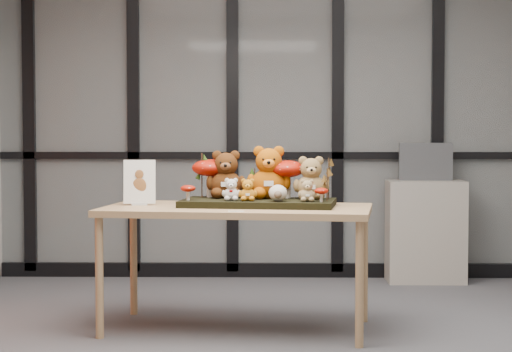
{
  "coord_description": "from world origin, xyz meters",
  "views": [
    {
      "loc": [
        -0.1,
        -5.46,
        1.29
      ],
      "look_at": [
        -0.21,
        0.34,
        0.98
      ],
      "focal_mm": 65.0,
      "sensor_mm": 36.0,
      "label": 1
    }
  ],
  "objects_px": {
    "bear_small_yellow": "(248,189)",
    "bear_white_bow": "(231,188)",
    "bear_pooh_yellow": "(269,170)",
    "mushroom_back_left": "(211,176)",
    "bear_tan_back": "(311,176)",
    "diorama_tray": "(258,203)",
    "display_table": "(237,217)",
    "monitor": "(426,162)",
    "mushroom_front_right": "(321,194)",
    "cabinet": "(425,231)",
    "bear_beige_small": "(307,189)",
    "mushroom_back_right": "(287,177)",
    "sign_holder": "(140,184)",
    "mushroom_front_left": "(188,192)",
    "plush_cream_hedgehog": "(278,192)",
    "bear_brown_medium": "(226,172)"
  },
  "relations": [
    {
      "from": "bear_tan_back",
      "to": "mushroom_front_left",
      "type": "xyz_separation_m",
      "value": [
        -0.78,
        -0.1,
        -0.1
      ]
    },
    {
      "from": "mushroom_back_left",
      "to": "sign_holder",
      "type": "xyz_separation_m",
      "value": [
        -0.45,
        -0.15,
        -0.04
      ]
    },
    {
      "from": "bear_tan_back",
      "to": "monitor",
      "type": "xyz_separation_m",
      "value": [
        1.03,
        1.8,
        0.02
      ]
    },
    {
      "from": "mushroom_back_right",
      "to": "diorama_tray",
      "type": "bearing_deg",
      "value": -146.14
    },
    {
      "from": "display_table",
      "to": "monitor",
      "type": "relative_size",
      "value": 4.01
    },
    {
      "from": "diorama_tray",
      "to": "bear_beige_small",
      "type": "distance_m",
      "value": 0.36
    },
    {
      "from": "bear_white_bow",
      "to": "plush_cream_hedgehog",
      "type": "xyz_separation_m",
      "value": [
        0.29,
        -0.05,
        -0.02
      ]
    },
    {
      "from": "bear_pooh_yellow",
      "to": "mushroom_back_left",
      "type": "relative_size",
      "value": 1.36
    },
    {
      "from": "bear_small_yellow",
      "to": "cabinet",
      "type": "bearing_deg",
      "value": 61.07
    },
    {
      "from": "mushroom_back_left",
      "to": "mushroom_back_right",
      "type": "relative_size",
      "value": 1.01
    },
    {
      "from": "display_table",
      "to": "diorama_tray",
      "type": "bearing_deg",
      "value": 26.57
    },
    {
      "from": "bear_pooh_yellow",
      "to": "bear_white_bow",
      "type": "height_order",
      "value": "bear_pooh_yellow"
    },
    {
      "from": "bear_beige_small",
      "to": "mushroom_back_right",
      "type": "xyz_separation_m",
      "value": [
        -0.12,
        0.28,
        0.06
      ]
    },
    {
      "from": "sign_holder",
      "to": "diorama_tray",
      "type": "bearing_deg",
      "value": -9.27
    },
    {
      "from": "mushroom_front_right",
      "to": "bear_pooh_yellow",
      "type": "bearing_deg",
      "value": 139.83
    },
    {
      "from": "display_table",
      "to": "bear_brown_medium",
      "type": "height_order",
      "value": "bear_brown_medium"
    },
    {
      "from": "bear_pooh_yellow",
      "to": "sign_holder",
      "type": "bearing_deg",
      "value": -169.75
    },
    {
      "from": "bear_small_yellow",
      "to": "bear_white_bow",
      "type": "bearing_deg",
      "value": 178.23
    },
    {
      "from": "bear_beige_small",
      "to": "mushroom_front_right",
      "type": "relative_size",
      "value": 1.57
    },
    {
      "from": "plush_cream_hedgehog",
      "to": "mushroom_back_left",
      "type": "height_order",
      "value": "mushroom_back_left"
    },
    {
      "from": "plush_cream_hedgehog",
      "to": "sign_holder",
      "type": "distance_m",
      "value": 0.92
    },
    {
      "from": "mushroom_back_right",
      "to": "monitor",
      "type": "relative_size",
      "value": 0.61
    },
    {
      "from": "sign_holder",
      "to": "cabinet",
      "type": "relative_size",
      "value": 0.35
    },
    {
      "from": "bear_pooh_yellow",
      "to": "mushroom_front_right",
      "type": "distance_m",
      "value": 0.45
    },
    {
      "from": "bear_tan_back",
      "to": "mushroom_back_left",
      "type": "height_order",
      "value": "bear_tan_back"
    },
    {
      "from": "mushroom_back_right",
      "to": "mushroom_back_left",
      "type": "bearing_deg",
      "value": 169.69
    },
    {
      "from": "monitor",
      "to": "bear_pooh_yellow",
      "type": "bearing_deg",
      "value": -126.77
    },
    {
      "from": "bear_brown_medium",
      "to": "mushroom_front_right",
      "type": "xyz_separation_m",
      "value": [
        0.61,
        -0.33,
        -0.12
      ]
    },
    {
      "from": "bear_pooh_yellow",
      "to": "cabinet",
      "type": "bearing_deg",
      "value": 60.63
    },
    {
      "from": "display_table",
      "to": "mushroom_front_right",
      "type": "distance_m",
      "value": 0.56
    },
    {
      "from": "bear_beige_small",
      "to": "plush_cream_hedgehog",
      "type": "distance_m",
      "value": 0.18
    },
    {
      "from": "mushroom_front_right",
      "to": "cabinet",
      "type": "distance_m",
      "value": 2.27
    },
    {
      "from": "bear_brown_medium",
      "to": "bear_tan_back",
      "type": "height_order",
      "value": "bear_brown_medium"
    },
    {
      "from": "mushroom_back_left",
      "to": "mushroom_front_right",
      "type": "relative_size",
      "value": 2.85
    },
    {
      "from": "mushroom_back_left",
      "to": "sign_holder",
      "type": "distance_m",
      "value": 0.48
    },
    {
      "from": "bear_tan_back",
      "to": "bear_white_bow",
      "type": "bearing_deg",
      "value": -157.79
    },
    {
      "from": "mushroom_front_right",
      "to": "monitor",
      "type": "relative_size",
      "value": 0.22
    },
    {
      "from": "bear_tan_back",
      "to": "display_table",
      "type": "bearing_deg",
      "value": -161.75
    },
    {
      "from": "display_table",
      "to": "mushroom_front_right",
      "type": "height_order",
      "value": "mushroom_front_right"
    },
    {
      "from": "sign_holder",
      "to": "cabinet",
      "type": "distance_m",
      "value": 2.81
    },
    {
      "from": "mushroom_front_left",
      "to": "display_table",
      "type": "bearing_deg",
      "value": 2.29
    },
    {
      "from": "display_table",
      "to": "plush_cream_hedgehog",
      "type": "xyz_separation_m",
      "value": [
        0.26,
        -0.1,
        0.16
      ]
    },
    {
      "from": "monitor",
      "to": "bear_tan_back",
      "type": "bearing_deg",
      "value": -119.81
    },
    {
      "from": "bear_brown_medium",
      "to": "cabinet",
      "type": "xyz_separation_m",
      "value": [
        1.58,
        1.67,
        -0.58
      ]
    },
    {
      "from": "mushroom_back_right",
      "to": "sign_holder",
      "type": "relative_size",
      "value": 0.93
    },
    {
      "from": "diorama_tray",
      "to": "bear_small_yellow",
      "type": "height_order",
      "value": "bear_small_yellow"
    },
    {
      "from": "bear_small_yellow",
      "to": "cabinet",
      "type": "height_order",
      "value": "bear_small_yellow"
    },
    {
      "from": "mushroom_front_right",
      "to": "mushroom_back_right",
      "type": "bearing_deg",
      "value": 125.03
    },
    {
      "from": "bear_beige_small",
      "to": "mushroom_back_right",
      "type": "distance_m",
      "value": 0.31
    },
    {
      "from": "mushroom_front_right",
      "to": "monitor",
      "type": "height_order",
      "value": "monitor"
    }
  ]
}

